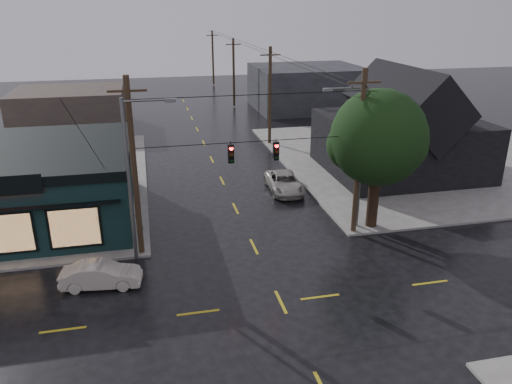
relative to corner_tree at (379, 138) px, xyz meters
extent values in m
plane|color=black|center=(-7.93, -7.00, -5.91)|extent=(160.00, 160.00, 0.00)
cube|color=slate|center=(12.07, 13.00, -5.84)|extent=(28.00, 28.00, 0.15)
cube|color=black|center=(-22.93, 6.00, -3.66)|extent=(16.00, 12.00, 4.20)
cube|color=black|center=(7.07, 10.00, -3.51)|extent=(12.00, 11.00, 4.50)
cylinder|color=black|center=(0.00, 0.00, -3.53)|extent=(0.70, 0.70, 4.48)
sphere|color=black|center=(0.00, 0.00, 0.04)|extent=(5.89, 5.89, 5.89)
cylinder|color=black|center=(-7.93, -0.50, 0.39)|extent=(13.00, 0.04, 0.04)
cube|color=#392C2A|center=(-21.93, 33.00, -3.71)|extent=(12.00, 10.00, 4.40)
cube|color=black|center=(8.07, 38.00, -3.11)|extent=(14.00, 12.00, 5.60)
imported|color=#BBB2A4|center=(-16.44, -3.61, -5.26)|extent=(4.12, 1.84, 1.32)
imported|color=#A29F96|center=(-3.66, 7.57, -5.22)|extent=(2.53, 5.12, 1.40)
camera|label=1|loc=(-13.64, -26.87, 7.65)|focal=35.00mm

